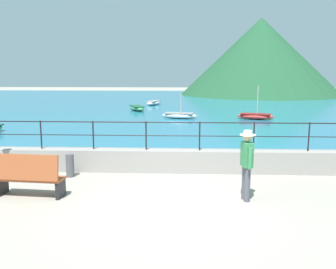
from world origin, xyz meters
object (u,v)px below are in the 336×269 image
Objects in this scene: boat_4 at (137,108)px; person_walking at (247,162)px; bollard at (70,166)px; boat_0 at (154,103)px; boat_3 at (255,116)px; boat_1 at (179,115)px; bench_main at (28,176)px.

person_walking is at bearing -75.16° from boat_4.
bollard is 17.97m from boat_4.
person_walking is at bearing -20.16° from bollard.
person_walking reaches higher than boat_0.
bollard is 0.28× the size of boat_4.
person_walking is 0.71× the size of boat_0.
person_walking is 15.26m from boat_3.
boat_1 is at bearing -53.95° from boat_4.
boat_0 is at bearing 100.01° from person_walking.
bollard is (-4.94, 1.81, -0.63)m from person_walking.
boat_1 reaches higher than boat_4.
person_walking is 2.53× the size of bollard.
boat_4 is at bearing 104.84° from person_walking.
boat_3 reaches higher than boat_1.
boat_3 is 1.00× the size of boat_4.
boat_4 is (0.18, 19.80, -0.30)m from bench_main.
bollard is (0.48, 1.83, -0.21)m from bench_main.
boat_0 is (-4.34, 24.56, -0.72)m from person_walking.
boat_1 is 4.88m from boat_3.
boat_3 is at bearing 78.64° from person_walking.
boat_1 is at bearing 177.59° from boat_3.
bench_main is 19.81m from boat_4.
boat_3 is at bearing 60.62° from bench_main.
bollard reaches higher than boat_4.
boat_4 is (-5.24, 19.78, -0.72)m from person_walking.
boat_1 is at bearing 76.81° from bench_main.
boat_3 is (3.00, 14.95, -0.71)m from person_walking.
bench_main is at bearing -104.67° from bollard.
boat_0 is (0.61, 22.74, -0.09)m from bollard.
bench_main is 17.18m from boat_3.
bench_main is 1.91m from bollard.
person_walking is 24.95m from boat_0.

